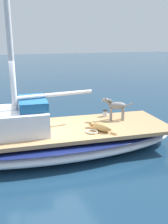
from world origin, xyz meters
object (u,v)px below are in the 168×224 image
object	(u,v)px
deck_winch	(105,113)
dog_tan	(101,127)
mooring_buoy	(35,110)
sailboat_main	(52,140)
coiled_rope	(92,132)
dog_grey	(116,106)

from	to	relation	value
deck_winch	dog_tan	bearing A→B (deg)	143.92
mooring_buoy	dog_tan	bearing A→B (deg)	-172.15
mooring_buoy	deck_winch	bearing A→B (deg)	-157.58
dog_tan	sailboat_main	bearing A→B (deg)	58.12
coiled_rope	mooring_buoy	distance (m)	4.50
sailboat_main	mooring_buoy	bearing A→B (deg)	-8.21
dog_grey	coiled_rope	bearing A→B (deg)	119.59
sailboat_main	deck_winch	xyz separation A→B (m)	(0.35, -1.93, 0.42)
sailboat_main	dog_tan	size ratio (longest dim) A/B	8.25
mooring_buoy	dog_grey	bearing A→B (deg)	-158.81
deck_winch	dog_grey	bearing A→B (deg)	-168.70
coiled_rope	sailboat_main	bearing A→B (deg)	49.33
dog_grey	coiled_rope	size ratio (longest dim) A/B	2.69
sailboat_main	dog_grey	size ratio (longest dim) A/B	8.70
dog_grey	deck_winch	world-z (taller)	dog_grey
dog_grey	deck_winch	bearing A→B (deg)	11.30
sailboat_main	deck_winch	size ratio (longest dim) A/B	36.12
sailboat_main	coiled_rope	size ratio (longest dim) A/B	23.41
dog_grey	deck_winch	xyz separation A→B (m)	(0.45, 0.09, -0.32)
coiled_rope	deck_winch	bearing A→B (deg)	-43.97
deck_winch	coiled_rope	world-z (taller)	deck_winch
sailboat_main	dog_tan	xyz separation A→B (m)	(-0.71, -1.15, 0.43)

